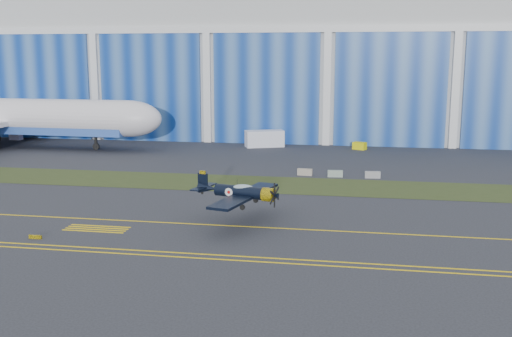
# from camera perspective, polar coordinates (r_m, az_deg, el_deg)

# --- Properties ---
(ground) EXTENTS (260.00, 260.00, 0.00)m
(ground) POSITION_cam_1_polar(r_m,az_deg,el_deg) (61.17, 3.94, -4.45)
(ground) COLOR #303139
(ground) RESTS_ON ground
(grass_median) EXTENTS (260.00, 10.00, 0.02)m
(grass_median) POSITION_cam_1_polar(r_m,az_deg,el_deg) (74.71, 5.07, -1.66)
(grass_median) COLOR #475128
(grass_median) RESTS_ON ground
(hangar) EXTENTS (220.00, 45.70, 30.00)m
(hangar) POSITION_cam_1_polar(r_m,az_deg,el_deg) (130.67, 7.40, 10.18)
(hangar) COLOR silver
(hangar) RESTS_ON ground
(taxiway_centreline) EXTENTS (200.00, 0.20, 0.02)m
(taxiway_centreline) POSITION_cam_1_polar(r_m,az_deg,el_deg) (56.38, 3.40, -5.75)
(taxiway_centreline) COLOR yellow
(taxiway_centreline) RESTS_ON ground
(edge_line_near) EXTENTS (80.00, 0.20, 0.02)m
(edge_line_near) POSITION_cam_1_polar(r_m,az_deg,el_deg) (47.41, 2.07, -8.96)
(edge_line_near) COLOR yellow
(edge_line_near) RESTS_ON ground
(edge_line_far) EXTENTS (80.00, 0.20, 0.02)m
(edge_line_far) POSITION_cam_1_polar(r_m,az_deg,el_deg) (48.35, 2.23, -8.57)
(edge_line_far) COLOR yellow
(edge_line_far) RESTS_ON ground
(hold_short_ladder) EXTENTS (6.00, 2.40, 0.02)m
(hold_short_ladder) POSITION_cam_1_polar(r_m,az_deg,el_deg) (58.27, -14.92, -5.55)
(hold_short_ladder) COLOR yellow
(hold_short_ladder) RESTS_ON ground
(guard_board_left) EXTENTS (1.20, 0.15, 0.35)m
(guard_board_left) POSITION_cam_1_polar(r_m,az_deg,el_deg) (56.74, -20.28, -6.13)
(guard_board_left) COLOR yellow
(guard_board_left) RESTS_ON ground
(warbird) EXTENTS (12.07, 13.51, 3.42)m
(warbird) POSITION_cam_1_polar(r_m,az_deg,el_deg) (57.47, -1.55, -2.23)
(warbird) COLOR black
(warbird) RESTS_ON ground
(shipping_container) EXTENTS (7.22, 5.02, 2.90)m
(shipping_container) POSITION_cam_1_polar(r_m,az_deg,el_deg) (106.38, 0.81, 2.86)
(shipping_container) COLOR white
(shipping_container) RESTS_ON ground
(tug) EXTENTS (2.55, 2.15, 1.27)m
(tug) POSITION_cam_1_polar(r_m,az_deg,el_deg) (104.88, 9.84, 2.14)
(tug) COLOR yellow
(tug) RESTS_ON ground
(cart) EXTENTS (2.36, 1.60, 1.33)m
(cart) POSITION_cam_1_polar(r_m,az_deg,el_deg) (124.22, -21.89, 2.85)
(cart) COLOR silver
(cart) RESTS_ON ground
(barrier_a) EXTENTS (2.05, 0.80, 0.90)m
(barrier_a) POSITION_cam_1_polar(r_m,az_deg,el_deg) (81.25, 4.68, -0.34)
(barrier_a) COLOR #A09686
(barrier_a) RESTS_ON ground
(barrier_b) EXTENTS (2.05, 0.78, 0.90)m
(barrier_b) POSITION_cam_1_polar(r_m,az_deg,el_deg) (80.57, 7.55, -0.49)
(barrier_b) COLOR gray
(barrier_b) RESTS_ON ground
(barrier_c) EXTENTS (2.05, 0.80, 0.90)m
(barrier_c) POSITION_cam_1_polar(r_m,az_deg,el_deg) (80.62, 11.04, -0.59)
(barrier_c) COLOR #939496
(barrier_c) RESTS_ON ground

